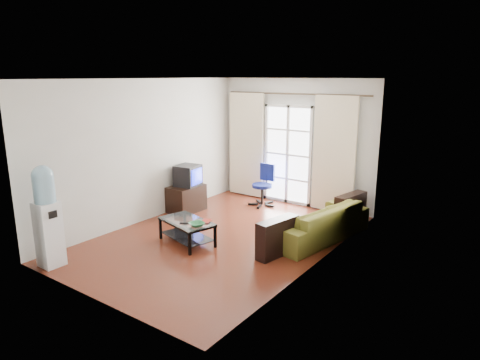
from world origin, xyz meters
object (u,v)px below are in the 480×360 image
(coffee_table, at_px, (187,229))
(task_chair, at_px, (263,193))
(sofa, at_px, (317,222))
(crt_tv, at_px, (187,175))
(tv_stand, at_px, (186,198))
(water_cooler, at_px, (47,214))

(coffee_table, xyz_separation_m, task_chair, (-0.13, 2.57, 0.01))
(task_chair, bearing_deg, sofa, -30.13)
(crt_tv, bearing_deg, tv_stand, -101.55)
(tv_stand, xyz_separation_m, water_cooler, (0.15, -3.11, 0.52))
(tv_stand, xyz_separation_m, task_chair, (1.06, 1.28, -0.01))
(coffee_table, xyz_separation_m, water_cooler, (-1.05, -1.82, 0.54))
(coffee_table, bearing_deg, sofa, 41.13)
(tv_stand, height_order, task_chair, task_chair)
(task_chair, height_order, water_cooler, water_cooler)
(coffee_table, height_order, task_chair, task_chair)
(coffee_table, relative_size, water_cooler, 0.71)
(coffee_table, distance_m, water_cooler, 2.17)
(sofa, height_order, coffee_table, sofa)
(task_chair, distance_m, water_cooler, 4.52)
(tv_stand, height_order, crt_tv, crt_tv)
(crt_tv, relative_size, task_chair, 0.58)
(tv_stand, bearing_deg, water_cooler, -86.18)
(sofa, bearing_deg, water_cooler, -28.93)
(sofa, bearing_deg, tv_stand, -75.73)
(coffee_table, height_order, crt_tv, crt_tv)
(coffee_table, xyz_separation_m, crt_tv, (-1.19, 1.33, 0.50))
(task_chair, bearing_deg, crt_tv, -129.40)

